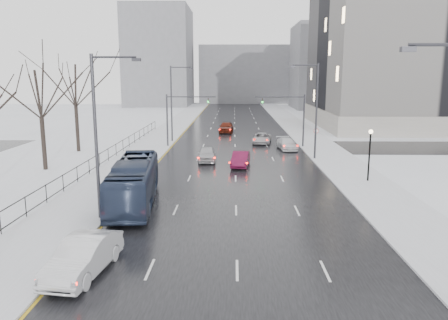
# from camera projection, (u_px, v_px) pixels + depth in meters

# --- Properties ---
(road) EXTENTS (16.00, 150.00, 0.04)m
(road) POSITION_uv_depth(u_px,v_px,m) (235.00, 134.00, 66.02)
(road) COLOR black
(road) RESTS_ON ground
(cross_road) EXTENTS (130.00, 10.00, 0.04)m
(cross_road) POSITION_uv_depth(u_px,v_px,m) (235.00, 147.00, 54.24)
(cross_road) COLOR black
(cross_road) RESTS_ON ground
(sidewalk_left) EXTENTS (5.00, 150.00, 0.16)m
(sidewalk_left) POSITION_uv_depth(u_px,v_px,m) (166.00, 134.00, 66.23)
(sidewalk_left) COLOR silver
(sidewalk_left) RESTS_ON ground
(sidewalk_right) EXTENTS (5.00, 150.00, 0.16)m
(sidewalk_right) POSITION_uv_depth(u_px,v_px,m) (304.00, 134.00, 65.77)
(sidewalk_right) COLOR silver
(sidewalk_right) RESTS_ON ground
(park_strip) EXTENTS (14.00, 150.00, 0.12)m
(park_strip) POSITION_uv_depth(u_px,v_px,m) (104.00, 134.00, 66.45)
(park_strip) COLOR white
(park_strip) RESTS_ON ground
(tree_park_d) EXTENTS (8.75, 8.75, 12.50)m
(tree_park_d) POSITION_uv_depth(u_px,v_px,m) (46.00, 171.00, 40.89)
(tree_park_d) COLOR black
(tree_park_d) RESTS_ON ground
(tree_park_e) EXTENTS (9.45, 9.45, 13.50)m
(tree_park_e) POSITION_uv_depth(u_px,v_px,m) (79.00, 152.00, 50.71)
(tree_park_e) COLOR black
(tree_park_e) RESTS_ON ground
(iron_fence) EXTENTS (0.06, 70.00, 1.30)m
(iron_fence) POSITION_uv_depth(u_px,v_px,m) (81.00, 170.00, 36.69)
(iron_fence) COLOR black
(iron_fence) RESTS_ON sidewalk_left
(streetlight_r_mid) EXTENTS (2.95, 0.25, 10.00)m
(streetlight_r_mid) POSITION_uv_depth(u_px,v_px,m) (314.00, 106.00, 45.14)
(streetlight_r_mid) COLOR #2D2D33
(streetlight_r_mid) RESTS_ON ground
(streetlight_l_near) EXTENTS (2.95, 0.25, 10.00)m
(streetlight_l_near) POSITION_uv_depth(u_px,v_px,m) (99.00, 129.00, 25.87)
(streetlight_l_near) COLOR #2D2D33
(streetlight_l_near) RESTS_ON ground
(streetlight_l_far) EXTENTS (2.95, 0.25, 10.00)m
(streetlight_l_far) POSITION_uv_depth(u_px,v_px,m) (173.00, 100.00, 57.28)
(streetlight_l_far) COLOR #2D2D33
(streetlight_l_far) RESTS_ON ground
(lamppost_r_mid) EXTENTS (0.36, 0.36, 4.28)m
(lamppost_r_mid) POSITION_uv_depth(u_px,v_px,m) (370.00, 148.00, 35.78)
(lamppost_r_mid) COLOR black
(lamppost_r_mid) RESTS_ON sidewalk_right
(mast_signal_right) EXTENTS (6.10, 0.33, 6.50)m
(mast_signal_right) POSITION_uv_depth(u_px,v_px,m) (295.00, 114.00, 53.30)
(mast_signal_right) COLOR #2D2D33
(mast_signal_right) RESTS_ON ground
(mast_signal_left) EXTENTS (6.10, 0.33, 6.50)m
(mast_signal_left) POSITION_uv_depth(u_px,v_px,m) (176.00, 114.00, 53.62)
(mast_signal_left) COLOR #2D2D33
(mast_signal_left) RESTS_ON ground
(no_uturn_sign) EXTENTS (0.60, 0.06, 2.70)m
(no_uturn_sign) POSITION_uv_depth(u_px,v_px,m) (316.00, 133.00, 49.68)
(no_uturn_sign) COLOR #2D2D33
(no_uturn_sign) RESTS_ON sidewalk_right
(civic_building) EXTENTS (41.00, 31.00, 24.80)m
(civic_building) POSITION_uv_depth(u_px,v_px,m) (439.00, 61.00, 74.89)
(civic_building) COLOR gray
(civic_building) RESTS_ON ground
(bldg_far_right) EXTENTS (24.00, 20.00, 22.00)m
(bldg_far_right) POSITION_uv_depth(u_px,v_px,m) (339.00, 67.00, 117.29)
(bldg_far_right) COLOR slate
(bldg_far_right) RESTS_ON ground
(bldg_far_left) EXTENTS (18.00, 22.00, 28.00)m
(bldg_far_left) POSITION_uv_depth(u_px,v_px,m) (159.00, 57.00, 127.62)
(bldg_far_left) COLOR slate
(bldg_far_left) RESTS_ON ground
(bldg_far_center) EXTENTS (30.00, 18.00, 18.00)m
(bldg_far_center) POSITION_uv_depth(u_px,v_px,m) (247.00, 75.00, 142.73)
(bldg_far_center) COLOR slate
(bldg_far_center) RESTS_ON ground
(sedan_left_near) EXTENTS (2.42, 5.25, 1.67)m
(sedan_left_near) POSITION_uv_depth(u_px,v_px,m) (83.00, 256.00, 19.36)
(sedan_left_near) COLOR silver
(sedan_left_near) RESTS_ON road
(bus) EXTENTS (3.75, 11.22, 3.07)m
(bus) POSITION_uv_depth(u_px,v_px,m) (134.00, 182.00, 29.87)
(bus) COLOR #253049
(bus) RESTS_ON road
(sedan_center_near) EXTENTS (1.94, 4.48, 1.51)m
(sedan_center_near) POSITION_uv_depth(u_px,v_px,m) (207.00, 154.00, 44.98)
(sedan_center_near) COLOR #A4A5A9
(sedan_center_near) RESTS_ON road
(sedan_right_near) EXTENTS (2.06, 4.55, 1.45)m
(sedan_right_near) POSITION_uv_depth(u_px,v_px,m) (241.00, 159.00, 42.45)
(sedan_right_near) COLOR maroon
(sedan_right_near) RESTS_ON road
(sedan_right_cross) EXTENTS (2.91, 5.15, 1.36)m
(sedan_right_cross) POSITION_uv_depth(u_px,v_px,m) (262.00, 138.00, 56.91)
(sedan_right_cross) COLOR #A7A5AA
(sedan_right_cross) RESTS_ON road
(sedan_right_far) EXTENTS (2.48, 4.89, 1.36)m
(sedan_right_far) POSITION_uv_depth(u_px,v_px,m) (287.00, 144.00, 52.18)
(sedan_right_far) COLOR silver
(sedan_right_far) RESTS_ON road
(sedan_center_far) EXTENTS (2.33, 5.14, 1.71)m
(sedan_center_far) POSITION_uv_depth(u_px,v_px,m) (226.00, 127.00, 67.68)
(sedan_center_far) COLOR #571A0E
(sedan_center_far) RESTS_ON road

